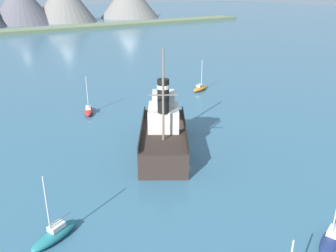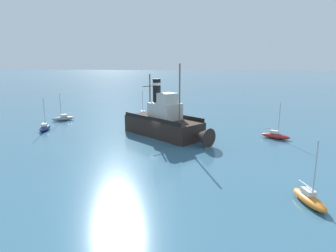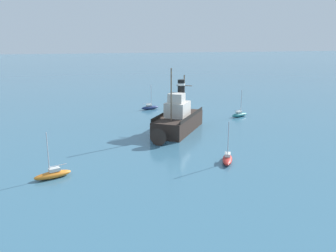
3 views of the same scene
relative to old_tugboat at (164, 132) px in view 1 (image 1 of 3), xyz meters
name	(u,v)px [view 1 (image 1 of 3)]	position (x,y,z in m)	size (l,w,h in m)	color
ground_plane	(177,146)	(1.46, -0.39, -1.83)	(600.00, 600.00, 0.00)	#38667F
old_tugboat	(164,132)	(0.00, 0.00, 0.00)	(11.10, 13.69, 9.90)	#2D231E
sailboat_orange	(200,88)	(17.56, 14.52, -1.40)	(3.95, 2.29, 4.90)	orange
sailboat_teal	(55,234)	(-14.09, -7.45, -1.40)	(3.93, 2.48, 4.90)	#23757A
sailboat_red	(89,110)	(-1.73, 14.74, -1.40)	(2.65, 3.90, 4.90)	#B22823
sailboat_navy	(332,239)	(0.29, -18.48, -1.40)	(3.96, 2.10, 4.90)	navy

